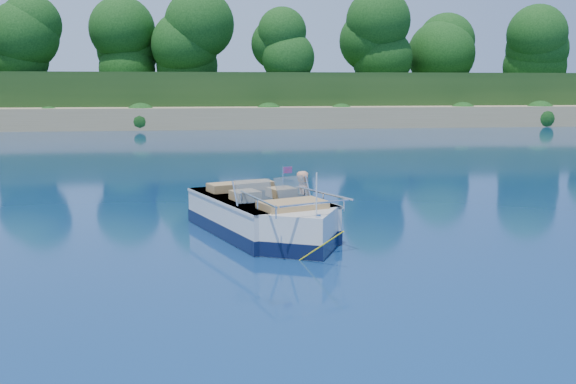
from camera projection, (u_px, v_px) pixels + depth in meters
name	position (u px, v px, depth m)	size (l,w,h in m)	color
ground	(421.00, 262.00, 11.18)	(160.00, 160.00, 0.00)	#091C43
shoreline	(231.00, 104.00, 73.32)	(170.00, 59.00, 6.00)	#9F8A5C
treeline	(246.00, 53.00, 50.34)	(150.00, 7.12, 8.19)	black
motorboat	(266.00, 220.00, 13.04)	(2.98, 5.01, 1.75)	silver
tow_tube	(309.00, 216.00, 14.65)	(1.50, 1.50, 0.34)	#FFF505
boy	(304.00, 221.00, 14.58)	(0.55, 0.36, 1.51)	tan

